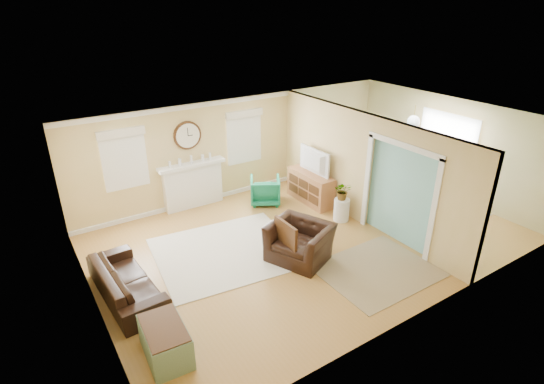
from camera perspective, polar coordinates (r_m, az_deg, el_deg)
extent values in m
plane|color=#AC7B3C|center=(9.55, 5.04, -6.09)|extent=(9.00, 9.00, 0.00)
cube|color=tan|center=(11.30, -4.08, 6.18)|extent=(9.00, 0.02, 2.60)
cube|color=tan|center=(7.13, 20.42, -7.10)|extent=(9.00, 0.02, 2.60)
cube|color=tan|center=(7.36, -23.73, -6.67)|extent=(0.02, 6.00, 2.60)
cube|color=tan|center=(12.12, 22.47, 5.63)|extent=(0.02, 6.00, 2.60)
cube|color=white|center=(8.52, 5.69, 9.11)|extent=(9.00, 6.00, 0.02)
cube|color=tan|center=(10.85, 7.07, 5.28)|extent=(0.12, 3.20, 2.60)
cube|color=tan|center=(8.50, 24.01, -2.47)|extent=(0.12, 1.00, 2.60)
cube|color=tan|center=(8.86, 17.84, 7.29)|extent=(0.12, 1.80, 0.40)
cube|color=white|center=(9.80, 12.64, 1.41)|extent=(0.04, 0.12, 2.20)
cube|color=white|center=(8.77, 20.89, -2.54)|extent=(0.04, 0.12, 2.20)
cube|color=white|center=(8.86, 17.38, 6.00)|extent=(0.04, 1.92, 0.12)
cube|color=#74B7B4|center=(9.94, 12.51, 3.02)|extent=(0.02, 6.00, 2.60)
cube|color=white|center=(10.87, -10.56, 0.81)|extent=(1.50, 0.24, 1.10)
cube|color=white|center=(10.62, -10.74, 3.61)|extent=(1.70, 0.30, 0.08)
cube|color=black|center=(10.97, -10.75, 0.74)|extent=(0.85, 0.02, 0.75)
cube|color=gold|center=(10.91, -10.49, 0.16)|extent=(0.85, 0.02, 0.62)
cylinder|color=#4E3017|center=(10.50, -11.31, 7.47)|extent=(0.70, 0.06, 0.70)
cylinder|color=silver|center=(10.47, -11.23, 7.43)|extent=(0.60, 0.01, 0.60)
cube|color=black|center=(10.44, -11.27, 7.95)|extent=(0.02, 0.01, 0.20)
cube|color=black|center=(10.49, -10.92, 7.48)|extent=(0.12, 0.01, 0.02)
cube|color=white|center=(10.17, -19.27, 4.20)|extent=(0.90, 0.03, 1.30)
cube|color=white|center=(10.14, -19.22, 4.15)|extent=(1.00, 0.04, 1.40)
cube|color=beige|center=(9.92, -19.67, 7.49)|extent=(1.05, 0.10, 0.18)
cube|color=white|center=(11.23, -3.85, 7.41)|extent=(0.90, 0.03, 1.30)
cube|color=white|center=(11.20, -3.77, 7.38)|extent=(1.00, 0.04, 1.40)
cube|color=beige|center=(11.00, -3.76, 10.46)|extent=(1.05, 0.10, 0.18)
cube|color=white|center=(12.15, 22.23, 4.73)|extent=(0.03, 1.60, 2.10)
cube|color=white|center=(12.13, 22.15, 4.70)|extent=(0.03, 1.70, 2.20)
cylinder|color=gold|center=(10.64, 18.66, 10.25)|extent=(0.02, 0.02, 0.30)
sphere|color=white|center=(10.70, 18.48, 8.96)|extent=(0.30, 0.30, 0.30)
cube|color=beige|center=(9.06, -6.06, -7.95)|extent=(3.14, 2.80, 0.02)
cube|color=#98815E|center=(8.69, 13.94, -10.18)|extent=(2.18, 1.79, 0.01)
cube|color=gray|center=(11.57, 18.60, -1.56)|extent=(2.31, 2.89, 0.01)
imported|color=black|center=(8.07, -19.00, -11.30)|extent=(0.93, 2.13, 0.61)
imported|color=black|center=(8.63, 3.74, -6.71)|extent=(1.42, 1.50, 0.77)
imported|color=#1F7548|center=(10.93, -0.93, 0.23)|extent=(1.03, 1.03, 0.69)
cube|color=gray|center=(6.79, -14.15, -18.94)|extent=(0.65, 0.99, 0.53)
cube|color=#4E3017|center=(6.61, -14.40, -17.21)|extent=(0.61, 0.94, 0.02)
cube|color=#A66F44|center=(11.02, 5.22, 0.63)|extent=(0.47, 1.42, 0.80)
cube|color=#4E3017|center=(10.52, 5.63, 0.29)|extent=(0.01, 0.38, 0.22)
cube|color=#4E3017|center=(10.63, 5.57, -1.04)|extent=(0.01, 0.38, 0.22)
cube|color=#4E3017|center=(10.82, 4.23, 1.07)|extent=(0.01, 0.38, 0.22)
cube|color=#4E3017|center=(10.93, 4.19, -0.23)|extent=(0.01, 0.38, 0.22)
cube|color=#4E3017|center=(11.14, 2.91, 1.81)|extent=(0.01, 0.38, 0.22)
cube|color=#4E3017|center=(11.24, 2.88, 0.54)|extent=(0.01, 0.38, 0.22)
imported|color=black|center=(10.74, 5.28, 4.10)|extent=(0.17, 1.11, 0.63)
cylinder|color=white|center=(10.24, 9.32, -2.36)|extent=(0.37, 0.37, 0.55)
imported|color=#337F33|center=(10.03, 9.51, 0.15)|extent=(0.52, 0.51, 0.44)
imported|color=#4E3017|center=(11.45, 18.79, -0.25)|extent=(1.01, 1.73, 0.59)
cube|color=gray|center=(12.03, 14.86, 2.35)|extent=(0.45, 0.45, 0.05)
cube|color=gray|center=(11.94, 14.99, 3.50)|extent=(0.44, 0.07, 0.52)
cylinder|color=black|center=(12.36, 14.75, 1.70)|extent=(0.03, 0.03, 0.44)
cylinder|color=black|center=(12.13, 15.90, 1.13)|extent=(0.03, 0.03, 0.44)
cylinder|color=black|center=(12.12, 13.55, 1.38)|extent=(0.03, 0.03, 0.44)
cylinder|color=black|center=(11.89, 14.71, 0.79)|extent=(0.03, 0.03, 0.44)
cube|color=gray|center=(10.77, 23.29, -1.91)|extent=(0.39, 0.39, 0.05)
cube|color=gray|center=(10.68, 23.49, -0.80)|extent=(0.39, 0.05, 0.46)
cylinder|color=black|center=(10.67, 23.28, -3.49)|extent=(0.03, 0.03, 0.39)
cylinder|color=black|center=(10.82, 21.95, -2.86)|extent=(0.03, 0.03, 0.39)
cylinder|color=black|center=(10.92, 24.23, -3.04)|extent=(0.03, 0.03, 0.39)
cylinder|color=black|center=(11.06, 22.92, -2.43)|extent=(0.03, 0.03, 0.39)
cube|color=white|center=(10.82, 16.68, -0.51)|extent=(0.52, 0.52, 0.05)
cube|color=white|center=(10.72, 16.84, 0.71)|extent=(0.16, 0.42, 0.51)
cylinder|color=black|center=(10.84, 15.31, -1.71)|extent=(0.03, 0.03, 0.43)
cylinder|color=black|center=(11.12, 16.13, -1.12)|extent=(0.03, 0.03, 0.43)
cylinder|color=black|center=(10.71, 16.94, -2.25)|extent=(0.03, 0.03, 0.43)
cylinder|color=black|center=(11.00, 17.73, -1.63)|extent=(0.03, 0.03, 0.43)
cube|color=gray|center=(11.81, 20.68, 0.88)|extent=(0.41, 0.41, 0.05)
cube|color=gray|center=(11.72, 20.85, 1.93)|extent=(0.06, 0.40, 0.47)
cylinder|color=black|center=(11.93, 21.60, -0.22)|extent=(0.03, 0.03, 0.40)
cylinder|color=black|center=(11.69, 20.63, -0.57)|extent=(0.03, 0.03, 0.40)
cylinder|color=black|center=(12.10, 20.43, 0.32)|extent=(0.03, 0.03, 0.40)
cylinder|color=black|center=(11.87, 19.45, -0.01)|extent=(0.03, 0.03, 0.40)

